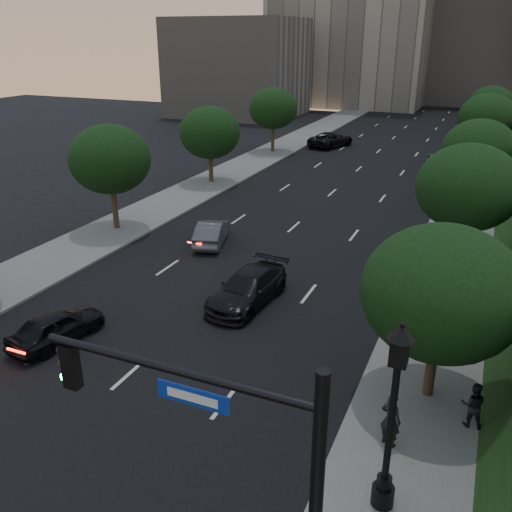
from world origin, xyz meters
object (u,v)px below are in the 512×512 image
at_px(sedan_far_left, 331,140).
at_px(pedestrian_b, 473,405).
at_px(pedestrian_a, 391,420).
at_px(sedan_far_right, 436,163).
at_px(street_lamp, 390,428).
at_px(pedestrian_c, 412,305).
at_px(sedan_near_left, 56,326).
at_px(sedan_near_right, 248,288).
at_px(traffic_signal_mast, 257,512).
at_px(sedan_mid_left, 212,232).

bearing_deg(sedan_far_left, pedestrian_b, 130.52).
distance_m(pedestrian_a, pedestrian_b, 2.92).
bearing_deg(sedan_far_right, pedestrian_b, -93.69).
relative_size(street_lamp, pedestrian_a, 3.16).
bearing_deg(pedestrian_c, sedan_near_left, 7.76).
height_order(sedan_near_right, pedestrian_b, pedestrian_b).
xyz_separation_m(sedan_far_left, pedestrian_a, (14.98, -45.47, 0.22)).
xyz_separation_m(street_lamp, pedestrian_c, (-0.81, 10.10, -1.57)).
relative_size(street_lamp, sedan_near_left, 1.37).
height_order(traffic_signal_mast, sedan_far_right, traffic_signal_mast).
height_order(sedan_near_left, sedan_near_right, sedan_near_right).
height_order(sedan_far_right, pedestrian_a, pedestrian_a).
bearing_deg(sedan_far_right, sedan_far_left, 136.17).
bearing_deg(pedestrian_c, sedan_near_right, -14.72).
bearing_deg(pedestrian_a, pedestrian_c, -67.35).
bearing_deg(sedan_near_right, street_lamp, -44.31).
distance_m(street_lamp, pedestrian_c, 10.25).
height_order(sedan_near_right, sedan_far_right, sedan_far_right).
height_order(traffic_signal_mast, pedestrian_b, traffic_signal_mast).
relative_size(traffic_signal_mast, street_lamp, 1.25).
xyz_separation_m(sedan_near_left, sedan_far_right, (10.76, 36.99, 0.11)).
height_order(sedan_mid_left, pedestrian_b, pedestrian_b).
bearing_deg(sedan_near_right, sedan_mid_left, 134.31).
bearing_deg(sedan_near_left, sedan_mid_left, -83.04).
bearing_deg(sedan_near_right, pedestrian_b, -22.35).
height_order(sedan_mid_left, sedan_far_right, sedan_far_right).
relative_size(sedan_mid_left, sedan_far_right, 0.91).
distance_m(street_lamp, pedestrian_a, 2.85).
height_order(traffic_signal_mast, sedan_far_left, traffic_signal_mast).
bearing_deg(sedan_mid_left, pedestrian_c, 139.12).
bearing_deg(sedan_far_right, pedestrian_a, -97.42).
distance_m(traffic_signal_mast, sedan_near_left, 14.75).
bearing_deg(pedestrian_c, traffic_signal_mast, 66.50).
bearing_deg(pedestrian_c, street_lamp, 74.39).
bearing_deg(sedan_near_left, pedestrian_a, -174.15).
bearing_deg(sedan_far_right, traffic_signal_mast, -99.84).
xyz_separation_m(sedan_mid_left, pedestrian_a, (13.06, -13.34, 0.33)).
height_order(street_lamp, sedan_near_left, street_lamp).
bearing_deg(pedestrian_c, sedan_far_right, -105.81).
xyz_separation_m(sedan_near_right, pedestrian_a, (7.87, -7.06, 0.28)).
bearing_deg(sedan_far_left, sedan_mid_left, 112.40).
distance_m(sedan_mid_left, sedan_far_right, 26.54).
height_order(street_lamp, pedestrian_a, street_lamp).
xyz_separation_m(sedan_far_left, sedan_far_right, (12.16, -7.64, -0.02)).
height_order(sedan_near_left, sedan_mid_left, sedan_mid_left).
xyz_separation_m(traffic_signal_mast, sedan_mid_left, (-11.68, 20.23, -2.96)).
bearing_deg(street_lamp, sedan_near_left, 167.10).
bearing_deg(pedestrian_a, sedan_near_right, -23.12).
bearing_deg(pedestrian_c, pedestrian_a, 73.70).
xyz_separation_m(sedan_mid_left, pedestrian_c, (12.53, -5.58, 0.35)).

